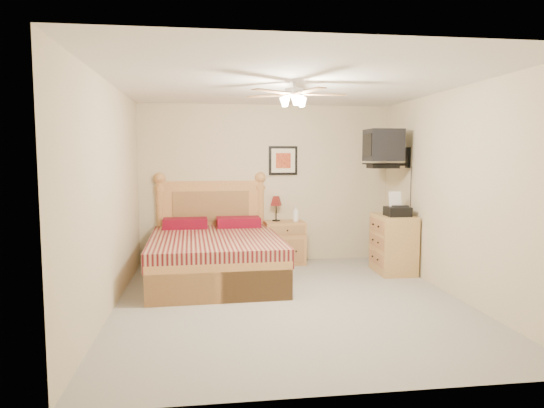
{
  "coord_description": "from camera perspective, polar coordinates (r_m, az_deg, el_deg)",
  "views": [
    {
      "loc": [
        -0.96,
        -5.44,
        1.7
      ],
      "look_at": [
        -0.09,
        0.9,
        1.06
      ],
      "focal_mm": 32.0,
      "sensor_mm": 36.0,
      "label": 1
    }
  ],
  "objects": [
    {
      "name": "floor",
      "position": [
        5.78,
        2.16,
        -11.37
      ],
      "size": [
        4.5,
        4.5,
        0.0
      ],
      "primitive_type": "plane",
      "color": "gray",
      "rests_on": "ground"
    },
    {
      "name": "ceiling",
      "position": [
        5.59,
        2.26,
        13.96
      ],
      "size": [
        4.0,
        4.5,
        0.04
      ],
      "primitive_type": "cube",
      "color": "white",
      "rests_on": "ground"
    },
    {
      "name": "wall_back",
      "position": [
        7.77,
        -0.68,
        2.4
      ],
      "size": [
        4.0,
        0.04,
        2.5
      ],
      "primitive_type": "cube",
      "color": "beige",
      "rests_on": "ground"
    },
    {
      "name": "wall_front",
      "position": [
        3.36,
        8.89,
        -1.99
      ],
      "size": [
        4.0,
        0.04,
        2.5
      ],
      "primitive_type": "cube",
      "color": "beige",
      "rests_on": "ground"
    },
    {
      "name": "wall_left",
      "position": [
        5.56,
        -18.55,
        0.79
      ],
      "size": [
        0.04,
        4.5,
        2.5
      ],
      "primitive_type": "cube",
      "color": "beige",
      "rests_on": "ground"
    },
    {
      "name": "wall_right",
      "position": [
        6.21,
        20.69,
        1.21
      ],
      "size": [
        0.04,
        4.5,
        2.5
      ],
      "primitive_type": "cube",
      "color": "beige",
      "rests_on": "ground"
    },
    {
      "name": "bed",
      "position": [
        6.64,
        -6.75,
        -2.78
      ],
      "size": [
        1.77,
        2.28,
        1.45
      ],
      "primitive_type": null,
      "rotation": [
        0.0,
        0.0,
        0.03
      ],
      "color": "#C38240",
      "rests_on": "ground"
    },
    {
      "name": "nightstand",
      "position": [
        7.67,
        1.48,
        -4.55
      ],
      "size": [
        0.63,
        0.48,
        0.67
      ],
      "primitive_type": "cube",
      "rotation": [
        0.0,
        0.0,
        0.02
      ],
      "color": "#BA773E",
      "rests_on": "ground"
    },
    {
      "name": "table_lamp",
      "position": [
        7.66,
        0.49,
        -0.55
      ],
      "size": [
        0.28,
        0.28,
        0.39
      ],
      "primitive_type": null,
      "rotation": [
        0.0,
        0.0,
        0.41
      ],
      "color": "#621511",
      "rests_on": "nightstand"
    },
    {
      "name": "lotion_bottle",
      "position": [
        7.62,
        2.8,
        -1.15
      ],
      "size": [
        0.11,
        0.11,
        0.24
      ],
      "primitive_type": "imported",
      "rotation": [
        0.0,
        0.0,
        0.19
      ],
      "color": "white",
      "rests_on": "nightstand"
    },
    {
      "name": "framed_picture",
      "position": [
        7.77,
        1.31,
        5.13
      ],
      "size": [
        0.46,
        0.04,
        0.46
      ],
      "primitive_type": "cube",
      "color": "black",
      "rests_on": "wall_back"
    },
    {
      "name": "dresser",
      "position": [
        7.28,
        14.08,
        -4.56
      ],
      "size": [
        0.52,
        0.73,
        0.84
      ],
      "primitive_type": "cube",
      "rotation": [
        0.0,
        0.0,
        -0.03
      ],
      "color": "#A0723C",
      "rests_on": "ground"
    },
    {
      "name": "fax_machine",
      "position": [
        7.08,
        14.56,
        -0.0
      ],
      "size": [
        0.33,
        0.35,
        0.34
      ],
      "primitive_type": null,
      "rotation": [
        0.0,
        0.0,
        -0.02
      ],
      "color": "black",
      "rests_on": "dresser"
    },
    {
      "name": "magazine_lower",
      "position": [
        7.42,
        13.43,
        -0.96
      ],
      "size": [
        0.25,
        0.31,
        0.03
      ],
      "primitive_type": "imported",
      "rotation": [
        0.0,
        0.0,
        -0.2
      ],
      "color": "#ACA38C",
      "rests_on": "dresser"
    },
    {
      "name": "magazine_upper",
      "position": [
        7.41,
        13.43,
        -0.78
      ],
      "size": [
        0.22,
        0.29,
        0.02
      ],
      "primitive_type": "imported",
      "rotation": [
        0.0,
        0.0,
        -0.0
      ],
      "color": "gray",
      "rests_on": "magazine_lower"
    },
    {
      "name": "wall_tv",
      "position": [
        7.31,
        14.07,
        6.42
      ],
      "size": [
        0.56,
        0.46,
        0.58
      ],
      "primitive_type": null,
      "color": "black",
      "rests_on": "wall_right"
    },
    {
      "name": "ceiling_fan",
      "position": [
        5.37,
        2.63,
        12.79
      ],
      "size": [
        1.14,
        1.14,
        0.28
      ],
      "primitive_type": null,
      "color": "white",
      "rests_on": "ceiling"
    }
  ]
}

